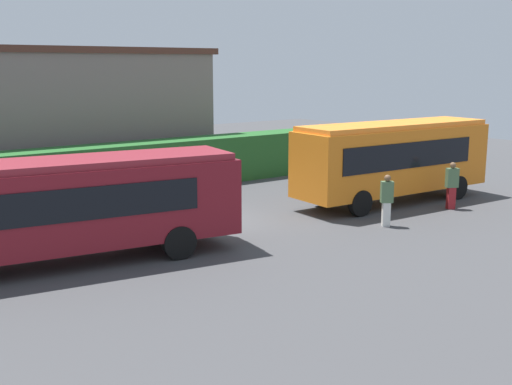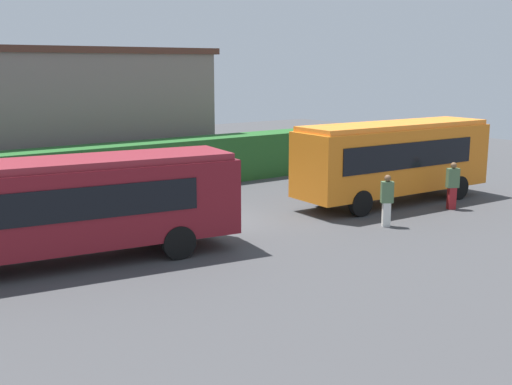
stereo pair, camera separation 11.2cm
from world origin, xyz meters
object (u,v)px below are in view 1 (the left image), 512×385
(person_center, at_px, (387,199))
(person_left, at_px, (67,215))
(bus_maroon, at_px, (55,205))
(person_far, at_px, (413,167))
(bus_orange, at_px, (393,157))
(person_right, at_px, (452,184))

(person_center, bearing_deg, person_left, -81.69)
(bus_maroon, bearing_deg, person_far, 14.92)
(person_left, bearing_deg, bus_orange, 115.73)
(bus_orange, distance_m, person_far, 4.17)
(person_left, xyz_separation_m, person_center, (9.66, -4.82, 0.11))
(person_right, distance_m, person_far, 4.87)
(bus_maroon, distance_m, person_left, 2.69)
(person_center, distance_m, person_right, 4.14)
(bus_maroon, distance_m, person_far, 17.66)
(person_left, distance_m, person_center, 10.80)
(person_right, height_order, person_far, person_right)
(person_center, bearing_deg, person_far, 158.11)
(person_left, bearing_deg, person_far, 124.45)
(person_center, height_order, person_right, person_right)
(person_left, height_order, person_far, person_far)
(bus_orange, distance_m, person_left, 13.09)
(person_center, xyz_separation_m, person_right, (4.13, 0.34, 0.01))
(person_left, bearing_deg, person_right, 107.81)
(person_left, distance_m, person_right, 14.50)
(bus_orange, xyz_separation_m, person_far, (3.57, 1.90, -1.01))
(person_right, bearing_deg, bus_orange, -129.63)
(person_center, relative_size, person_far, 1.09)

